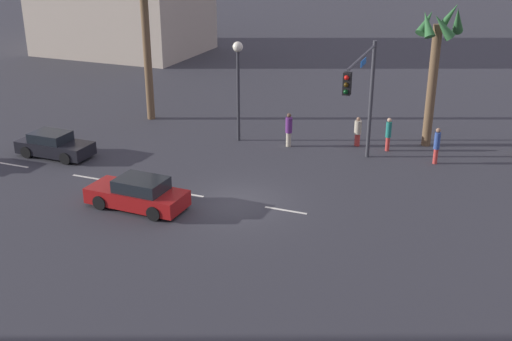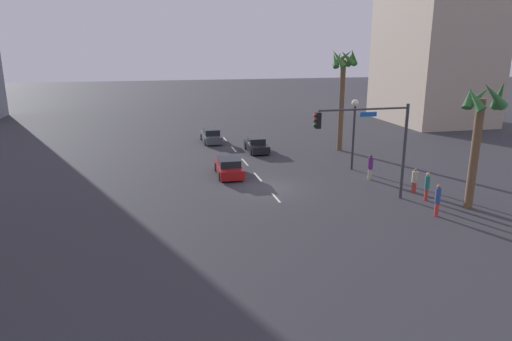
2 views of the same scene
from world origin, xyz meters
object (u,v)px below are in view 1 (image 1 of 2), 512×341
object	(u,v)px
car_1	(54,145)
pedestrian_3	(388,133)
car_2	(138,194)
streetlamp	(238,71)
palm_tree_2	(438,48)
pedestrian_1	(289,129)
pedestrian_0	(437,144)
palm_tree_1	(145,6)
traffic_signal	(364,88)
pedestrian_2	(358,131)

from	to	relation	value
car_1	pedestrian_3	xyz separation A→B (m)	(16.26, 7.33, 0.39)
car_2	pedestrian_3	world-z (taller)	pedestrian_3
car_1	streetlamp	world-z (taller)	streetlamp
pedestrian_3	palm_tree_2	xyz separation A→B (m)	(1.93, 1.74, 4.41)
car_2	pedestrian_1	distance (m)	10.58
pedestrian_0	palm_tree_2	xyz separation A→B (m)	(-0.72, 2.79, 4.37)
streetlamp	palm_tree_1	xyz separation A→B (m)	(-6.77, 1.85, 2.99)
pedestrian_1	palm_tree_2	xyz separation A→B (m)	(7.16, 3.03, 4.40)
traffic_signal	palm_tree_1	world-z (taller)	palm_tree_1
streetlamp	pedestrian_0	size ratio (longest dim) A/B	2.93
car_1	car_2	world-z (taller)	car_2
palm_tree_1	streetlamp	bearing A→B (deg)	-15.30
streetlamp	car_2	bearing A→B (deg)	-92.95
car_1	pedestrian_3	bearing A→B (deg)	24.25
pedestrian_1	pedestrian_3	xyz separation A→B (m)	(5.23, 1.29, -0.00)
streetlamp	palm_tree_2	distance (m)	10.69
pedestrian_2	pedestrian_3	xyz separation A→B (m)	(1.71, -0.20, 0.14)
car_1	palm_tree_1	size ratio (longest dim) A/B	0.43
streetlamp	pedestrian_2	distance (m)	7.36
palm_tree_1	palm_tree_2	xyz separation A→B (m)	(16.90, 1.25, -1.56)
traffic_signal	palm_tree_1	xyz separation A→B (m)	(-14.19, 4.00, 2.73)
streetlamp	traffic_signal	bearing A→B (deg)	-16.18
pedestrian_2	palm_tree_2	distance (m)	6.03
car_1	palm_tree_2	distance (m)	20.88
car_2	pedestrian_0	world-z (taller)	pedestrian_0
pedestrian_1	pedestrian_3	size ratio (longest dim) A/B	1.03
pedestrian_3	palm_tree_2	world-z (taller)	palm_tree_2
pedestrian_2	pedestrian_3	world-z (taller)	pedestrian_3
streetlamp	pedestrian_2	bearing A→B (deg)	13.53
pedestrian_2	pedestrian_1	bearing A→B (deg)	-157.03
pedestrian_1	pedestrian_0	bearing A→B (deg)	1.73
streetlamp	pedestrian_3	bearing A→B (deg)	9.41
car_1	palm_tree_1	xyz separation A→B (m)	(1.29, 7.82, 6.36)
car_1	pedestrian_2	world-z (taller)	pedestrian_2
car_2	traffic_signal	world-z (taller)	traffic_signal
pedestrian_2	pedestrian_0	bearing A→B (deg)	-16.00
pedestrian_3	traffic_signal	bearing A→B (deg)	-102.49
car_2	pedestrian_2	bearing A→B (deg)	58.63
streetlamp	palm_tree_1	bearing A→B (deg)	164.70
pedestrian_3	palm_tree_2	distance (m)	5.11
pedestrian_0	palm_tree_2	distance (m)	5.23
palm_tree_1	traffic_signal	bearing A→B (deg)	-15.76
car_2	palm_tree_2	world-z (taller)	palm_tree_2
car_2	pedestrian_3	size ratio (longest dim) A/B	2.40
pedestrian_3	palm_tree_1	size ratio (longest dim) A/B	0.20
car_2	car_1	bearing A→B (deg)	152.39
streetlamp	palm_tree_1	world-z (taller)	palm_tree_1
traffic_signal	palm_tree_2	bearing A→B (deg)	62.75
pedestrian_0	palm_tree_1	world-z (taller)	palm_tree_1
car_2	streetlamp	size ratio (longest dim) A/B	0.79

